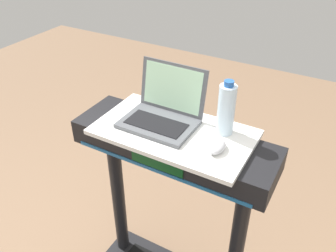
# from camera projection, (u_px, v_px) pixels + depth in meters

# --- Properties ---
(desk_board) EXTENTS (0.67, 0.37, 0.02)m
(desk_board) POSITION_uv_depth(u_px,v_px,m) (174.00, 132.00, 1.51)
(desk_board) COLOR white
(desk_board) RESTS_ON treadmill_base
(laptop) EXTENTS (0.31, 0.26, 0.23)m
(laptop) POSITION_uv_depth(u_px,v_px,m) (163.00, 112.00, 1.54)
(laptop) COLOR #515459
(laptop) RESTS_ON desk_board
(computer_mouse) EXTENTS (0.06, 0.10, 0.03)m
(computer_mouse) POSITION_uv_depth(u_px,v_px,m) (217.00, 147.00, 1.38)
(computer_mouse) COLOR #B2B2B7
(computer_mouse) RESTS_ON desk_board
(water_bottle) EXTENTS (0.07, 0.07, 0.24)m
(water_bottle) POSITION_uv_depth(u_px,v_px,m) (226.00, 109.00, 1.43)
(water_bottle) COLOR silver
(water_bottle) RESTS_ON desk_board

